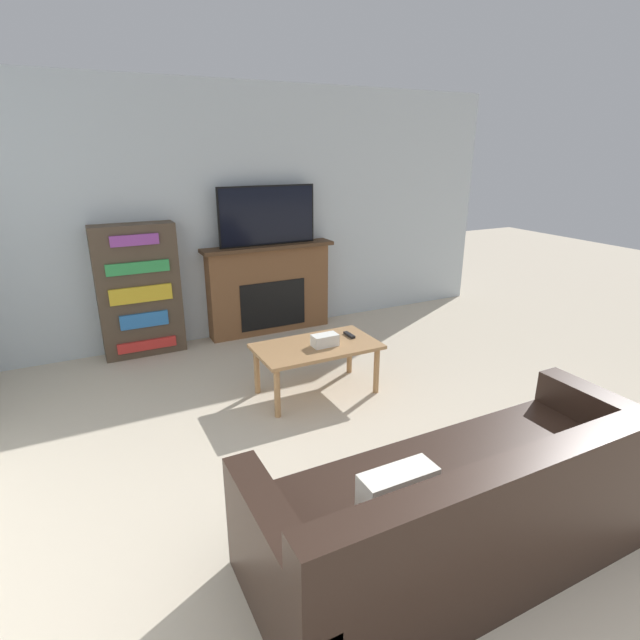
# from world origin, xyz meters

# --- Properties ---
(wall_back) EXTENTS (6.54, 0.06, 2.70)m
(wall_back) POSITION_xyz_m (0.00, 4.55, 1.35)
(wall_back) COLOR silver
(wall_back) RESTS_ON ground_plane
(fireplace) EXTENTS (1.51, 0.28, 1.02)m
(fireplace) POSITION_xyz_m (0.28, 4.40, 0.52)
(fireplace) COLOR brown
(fireplace) RESTS_ON ground_plane
(tv) EXTENTS (1.11, 0.03, 0.64)m
(tv) POSITION_xyz_m (0.28, 4.38, 1.34)
(tv) COLOR black
(tv) RESTS_ON fireplace
(couch) EXTENTS (2.33, 0.91, 0.81)m
(couch) POSITION_xyz_m (-0.04, 0.75, 0.28)
(couch) COLOR black
(couch) RESTS_ON ground_plane
(coffee_table) EXTENTS (1.05, 0.59, 0.45)m
(coffee_table) POSITION_xyz_m (0.06, 2.76, 0.40)
(coffee_table) COLOR #A87A4C
(coffee_table) RESTS_ON ground_plane
(tissue_box) EXTENTS (0.22, 0.12, 0.10)m
(tissue_box) POSITION_xyz_m (0.12, 2.71, 0.50)
(tissue_box) COLOR white
(tissue_box) RESTS_ON coffee_table
(remote_control) EXTENTS (0.04, 0.15, 0.02)m
(remote_control) POSITION_xyz_m (0.42, 2.81, 0.46)
(remote_control) COLOR black
(remote_control) RESTS_ON coffee_table
(bookshelf) EXTENTS (0.80, 0.29, 1.35)m
(bookshelf) POSITION_xyz_m (-1.14, 4.38, 0.67)
(bookshelf) COLOR #4C3D2D
(bookshelf) RESTS_ON ground_plane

